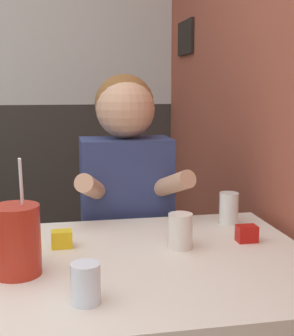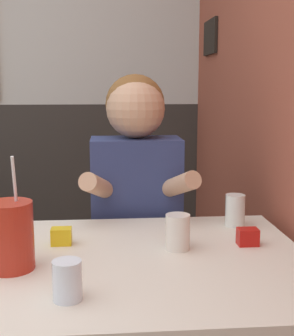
# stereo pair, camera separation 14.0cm
# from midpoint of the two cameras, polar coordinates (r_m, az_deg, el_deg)

# --- Properties ---
(brick_wall_right) EXTENTS (0.08, 4.28, 2.70)m
(brick_wall_right) POSITION_cam_midpoint_polar(r_m,az_deg,el_deg) (2.03, 15.60, 13.39)
(brick_wall_right) COLOR #9E4C38
(brick_wall_right) RESTS_ON ground_plane
(main_table) EXTENTS (0.98, 0.78, 0.75)m
(main_table) POSITION_cam_midpoint_polar(r_m,az_deg,el_deg) (1.33, 1.49, -13.88)
(main_table) COLOR beige
(main_table) RESTS_ON ground_plane
(person_seated) EXTENTS (0.42, 0.42, 1.26)m
(person_seated) POSITION_cam_midpoint_polar(r_m,az_deg,el_deg) (1.83, 0.86, -7.01)
(person_seated) COLOR navy
(person_seated) RESTS_ON ground_plane
(cocktail_pitcher) EXTENTS (0.12, 0.12, 0.30)m
(cocktail_pitcher) POSITION_cam_midpoint_polar(r_m,az_deg,el_deg) (1.23, -13.26, -8.10)
(cocktail_pitcher) COLOR #B22819
(cocktail_pitcher) RESTS_ON main_table
(glass_near_pitcher) EXTENTS (0.07, 0.07, 0.09)m
(glass_near_pitcher) POSITION_cam_midpoint_polar(r_m,az_deg,el_deg) (1.05, -5.89, -13.56)
(glass_near_pitcher) COLOR silver
(glass_near_pitcher) RESTS_ON main_table
(glass_center) EXTENTS (0.07, 0.07, 0.11)m
(glass_center) POSITION_cam_midpoint_polar(r_m,az_deg,el_deg) (1.61, 13.15, -5.08)
(glass_center) COLOR silver
(glass_center) RESTS_ON main_table
(glass_far_side) EXTENTS (0.07, 0.07, 0.10)m
(glass_far_side) POSITION_cam_midpoint_polar(r_m,az_deg,el_deg) (1.36, 6.73, -7.80)
(glass_far_side) COLOR silver
(glass_far_side) RESTS_ON main_table
(condiment_ketchup) EXTENTS (0.06, 0.04, 0.05)m
(condiment_ketchup) POSITION_cam_midpoint_polar(r_m,az_deg,el_deg) (1.44, 14.95, -8.16)
(condiment_ketchup) COLOR #B7140F
(condiment_ketchup) RESTS_ON main_table
(condiment_mustard) EXTENTS (0.06, 0.04, 0.05)m
(condiment_mustard) POSITION_cam_midpoint_polar(r_m,az_deg,el_deg) (1.41, -7.61, -8.29)
(condiment_mustard) COLOR yellow
(condiment_mustard) RESTS_ON main_table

